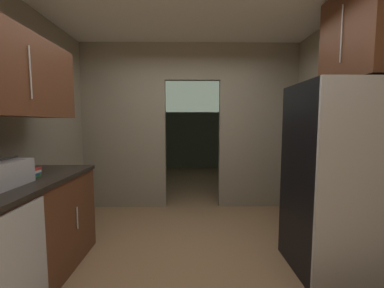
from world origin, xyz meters
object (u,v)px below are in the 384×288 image
at_px(book_stack, 31,173).
at_px(refrigerator, 334,179).
at_px(dishwasher, 19,276).
at_px(boombox, 3,175).

bearing_deg(book_stack, refrigerator, 1.83).
height_order(refrigerator, book_stack, refrigerator).
bearing_deg(dishwasher, boombox, 133.83).
bearing_deg(refrigerator, boombox, -171.62).
distance_m(refrigerator, dishwasher, 2.61).
bearing_deg(book_stack, dishwasher, -64.19).
xyz_separation_m(dishwasher, boombox, (-0.29, 0.31, 0.60)).
xyz_separation_m(boombox, book_stack, (-0.01, 0.32, -0.06)).
relative_size(refrigerator, book_stack, 11.41).
bearing_deg(boombox, dishwasher, -46.17).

